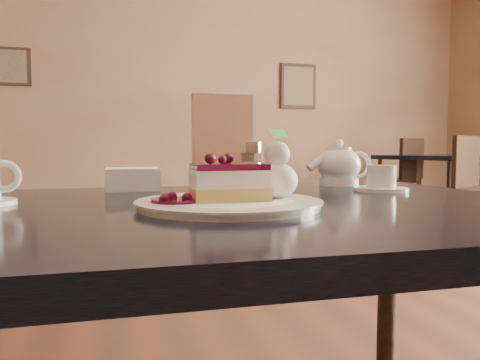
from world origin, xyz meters
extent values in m
cube|color=#9A7C5B|center=(0.00, 5.00, 1.50)|extent=(8.00, 0.02, 3.00)
cube|color=black|center=(-1.50, 4.97, 1.70)|extent=(0.50, 0.03, 0.40)
cube|color=black|center=(1.80, 4.97, 1.60)|extent=(0.45, 0.03, 0.55)
cube|color=black|center=(-0.22, 0.30, 0.73)|extent=(1.20, 0.81, 0.04)
cylinder|color=black|center=(0.32, 0.64, 0.36)|extent=(0.05, 0.05, 0.71)
cylinder|color=white|center=(-0.22, 0.25, 0.76)|extent=(0.29, 0.29, 0.01)
cube|color=#EFBF55|center=(-0.22, 0.25, 0.77)|extent=(0.12, 0.09, 0.02)
cube|color=white|center=(-0.22, 0.25, 0.80)|extent=(0.12, 0.08, 0.03)
cube|color=#3D0928|center=(-0.22, 0.25, 0.82)|extent=(0.12, 0.08, 0.01)
ellipsoid|color=white|center=(-0.14, 0.26, 0.79)|extent=(0.07, 0.07, 0.06)
cylinder|color=#3D0928|center=(-0.31, 0.25, 0.77)|extent=(0.08, 0.08, 0.01)
torus|color=white|center=(-0.58, 0.40, 0.80)|extent=(0.06, 0.01, 0.06)
cylinder|color=white|center=(0.18, 0.45, 0.75)|extent=(0.12, 0.12, 0.01)
cylinder|color=white|center=(0.18, 0.45, 0.78)|extent=(0.06, 0.06, 0.05)
ellipsoid|color=white|center=(0.16, 0.62, 0.80)|extent=(0.11, 0.11, 0.09)
cylinder|color=white|center=(0.16, 0.62, 0.85)|extent=(0.06, 0.06, 0.01)
cylinder|color=white|center=(0.09, 0.62, 0.80)|extent=(0.06, 0.02, 0.05)
cube|color=#FEECBE|center=(-0.16, 0.59, 0.86)|extent=(0.14, 0.03, 0.22)
cylinder|color=white|center=(-0.09, 0.59, 0.79)|extent=(0.06, 0.06, 0.09)
cylinder|color=silver|center=(-0.09, 0.59, 0.85)|extent=(0.06, 0.06, 0.03)
cube|color=white|center=(-0.36, 0.63, 0.78)|extent=(0.12, 0.12, 0.05)
cube|color=black|center=(2.74, 3.58, 0.75)|extent=(1.27, 1.16, 0.04)
cylinder|color=black|center=(2.31, 3.25, 0.36)|extent=(0.05, 0.05, 0.73)
cylinder|color=black|center=(2.31, 3.91, 0.36)|extent=(0.05, 0.05, 0.73)
cylinder|color=black|center=(3.17, 3.91, 0.36)|extent=(0.05, 0.05, 0.73)
camera|label=1|loc=(-0.40, -0.48, 0.85)|focal=35.00mm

